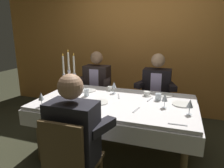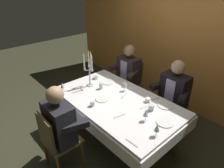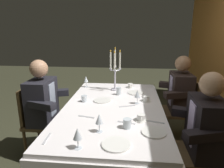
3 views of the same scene
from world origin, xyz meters
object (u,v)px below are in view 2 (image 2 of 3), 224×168
(seated_diner_0, at_px, (129,70))
(coffee_cup_0, at_px, (148,100))
(water_tumbler_2, at_px, (93,104))
(water_tumbler_0, at_px, (101,86))
(coffee_cup_1, at_px, (126,85))
(wine_glass_0, at_px, (146,113))
(coffee_cup_2, at_px, (96,77))
(dinner_plate_2, at_px, (103,99))
(water_tumbler_1, at_px, (151,108))
(wine_glass_2, at_px, (63,85))
(dinner_plate_3, at_px, (165,106))
(wine_glass_1, at_px, (157,128))
(seated_diner_2, at_px, (174,90))
(dining_table, at_px, (117,106))
(candelabra, at_px, (89,70))
(dinner_plate_1, at_px, (165,122))
(wine_glass_3, at_px, (125,84))
(seated_diner_1, at_px, (59,123))
(dinner_plate_0, at_px, (109,82))

(seated_diner_0, bearing_deg, coffee_cup_0, -31.70)
(water_tumbler_2, bearing_deg, water_tumbler_0, 127.26)
(coffee_cup_0, xyz_separation_m, coffee_cup_1, (-0.54, 0.08, 0.00))
(wine_glass_0, bearing_deg, coffee_cup_2, 169.36)
(dinner_plate_2, xyz_separation_m, water_tumbler_1, (0.65, 0.31, 0.04))
(wine_glass_0, distance_m, wine_glass_2, 1.37)
(water_tumbler_2, bearing_deg, dinner_plate_3, 48.16)
(dinner_plate_2, height_order, wine_glass_1, wine_glass_1)
(wine_glass_2, relative_size, seated_diner_2, 0.13)
(water_tumbler_0, height_order, seated_diner_2, seated_diner_2)
(dining_table, distance_m, seated_diner_2, 0.98)
(wine_glass_1, bearing_deg, water_tumbler_2, -169.54)
(dining_table, height_order, candelabra, candelabra)
(dinner_plate_1, distance_m, wine_glass_2, 1.61)
(seated_diner_0, bearing_deg, wine_glass_1, -36.13)
(candelabra, relative_size, coffee_cup_1, 4.57)
(wine_glass_2, distance_m, water_tumbler_0, 0.60)
(wine_glass_2, distance_m, wine_glass_3, 0.96)
(dinner_plate_1, bearing_deg, coffee_cup_0, 155.05)
(seated_diner_1, bearing_deg, water_tumbler_0, 108.48)
(dinner_plate_1, xyz_separation_m, dinner_plate_2, (-0.93, -0.24, 0.00))
(wine_glass_0, xyz_separation_m, water_tumbler_0, (-1.00, 0.10, -0.07))
(dinner_plate_3, relative_size, water_tumbler_2, 2.73)
(dining_table, distance_m, coffee_cup_0, 0.47)
(wine_glass_2, height_order, coffee_cup_1, wine_glass_2)
(wine_glass_1, distance_m, seated_diner_1, 1.19)
(dining_table, relative_size, dinner_plate_1, 8.73)
(dining_table, relative_size, seated_diner_1, 1.56)
(dining_table, relative_size, wine_glass_0, 11.83)
(coffee_cup_1, xyz_separation_m, coffee_cup_2, (-0.55, -0.19, 0.00))
(candelabra, height_order, dinner_plate_0, candelabra)
(dinner_plate_1, distance_m, seated_diner_2, 0.88)
(dining_table, height_order, wine_glass_2, wine_glass_2)
(dinner_plate_2, distance_m, water_tumbler_1, 0.72)
(seated_diner_1, bearing_deg, dinner_plate_3, 62.55)
(water_tumbler_1, xyz_separation_m, coffee_cup_0, (-0.16, 0.13, -0.02))
(wine_glass_3, distance_m, coffee_cup_2, 0.65)
(seated_diner_1, relative_size, seated_diner_2, 1.00)
(dinner_plate_3, bearing_deg, dinner_plate_1, -55.12)
(dinner_plate_3, xyz_separation_m, coffee_cup_0, (-0.23, -0.10, 0.02))
(wine_glass_3, bearing_deg, wine_glass_2, -129.66)
(coffee_cup_0, bearing_deg, dining_table, -138.43)
(dining_table, bearing_deg, water_tumbler_0, 174.67)
(dinner_plate_2, xyz_separation_m, dinner_plate_3, (0.72, 0.54, 0.00))
(dining_table, xyz_separation_m, dinner_plate_3, (0.57, 0.40, 0.13))
(water_tumbler_2, bearing_deg, seated_diner_0, 112.06)
(dining_table, xyz_separation_m, dinner_plate_0, (-0.49, 0.26, 0.13))
(candelabra, bearing_deg, wine_glass_3, 30.84)
(dinner_plate_2, bearing_deg, coffee_cup_1, 94.97)
(coffee_cup_2, height_order, seated_diner_0, seated_diner_0)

